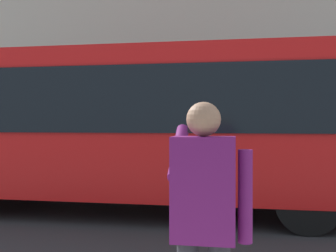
% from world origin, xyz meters
% --- Properties ---
extents(ground_plane, '(60.00, 60.00, 0.00)m').
position_xyz_m(ground_plane, '(0.00, 0.00, 0.00)').
color(ground_plane, '#2B2B2D').
extents(building_facade_far, '(28.00, 1.55, 12.00)m').
position_xyz_m(building_facade_far, '(-0.02, -6.80, 5.99)').
color(building_facade_far, beige).
rests_on(building_facade_far, ground_plane).
extents(red_bus, '(9.05, 2.54, 3.08)m').
position_xyz_m(red_bus, '(1.41, 0.13, 1.68)').
color(red_bus, red).
rests_on(red_bus, ground_plane).
extents(pedestrian_photographer, '(0.53, 0.52, 1.70)m').
position_xyz_m(pedestrian_photographer, '(-0.31, 4.98, 1.14)').
color(pedestrian_photographer, '#2D2D33').
rests_on(pedestrian_photographer, sidewalk_curb).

